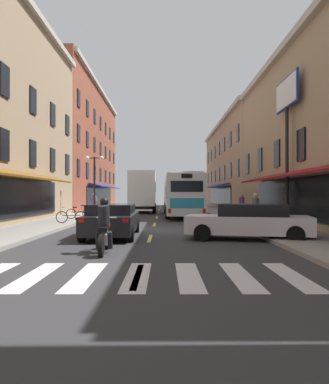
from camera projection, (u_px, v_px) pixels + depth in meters
name	position (u px, v px, depth m)	size (l,w,h in m)	color
ground_plane	(154.00, 231.00, 17.63)	(34.80, 80.00, 0.10)	#333335
lane_centre_dashes	(154.00, 230.00, 17.38)	(0.14, 73.90, 0.01)	#DBCC4C
crosswalk_near	(139.00, 276.00, 7.63)	(7.10, 2.80, 0.01)	silver
sidewalk_left	(35.00, 228.00, 17.65)	(3.00, 80.00, 0.14)	gray
sidewalk_right	(273.00, 228.00, 17.61)	(3.00, 80.00, 0.14)	gray
billboard_sign	(288.00, 111.00, 18.80)	(0.40, 3.14, 7.78)	black
transit_bus	(182.00, 195.00, 28.56)	(2.75, 12.06, 3.27)	silver
box_truck	(144.00, 192.00, 34.02)	(2.56, 6.60, 3.85)	#B21E19
sedan_near	(148.00, 202.00, 44.19)	(1.94, 4.57, 1.45)	silver
sedan_mid	(250.00, 221.00, 13.76)	(4.96, 2.76, 1.38)	silver
sedan_far	(113.00, 220.00, 14.64)	(2.05, 4.74, 1.35)	black
motorcycle_rider	(105.00, 229.00, 10.61)	(0.62, 2.07, 1.66)	black
bicycle_near	(81.00, 213.00, 23.56)	(1.70, 0.48, 0.91)	black
bicycle_mid	(73.00, 216.00, 20.00)	(1.71, 0.48, 0.91)	black
pedestrian_near	(95.00, 202.00, 30.90)	(0.52, 0.46, 1.76)	#66387F
pedestrian_mid	(243.00, 206.00, 24.07)	(0.36, 0.36, 1.64)	black
pedestrian_far	(257.00, 209.00, 18.26)	(0.36, 0.36, 1.66)	#B29947
street_lamp_twin	(96.00, 182.00, 27.46)	(1.42, 0.32, 4.56)	black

